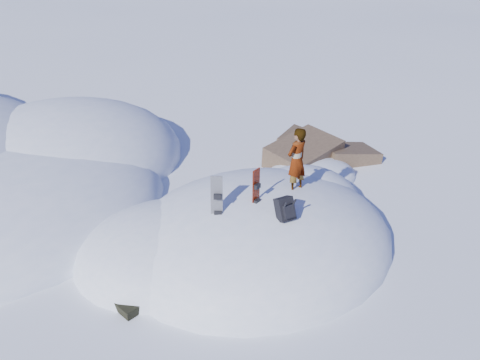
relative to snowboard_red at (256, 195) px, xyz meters
name	(u,v)px	position (x,y,z in m)	size (l,w,h in m)	color
ground	(258,244)	(0.25, 0.31, -1.64)	(120.00, 120.00, 0.00)	white
snow_mound	(248,241)	(0.08, 0.55, -1.64)	(8.00, 6.00, 3.00)	white
rock_outcrop	(312,167)	(3.97, 3.32, -1.62)	(4.68, 4.41, 1.68)	brown
snowboard_red	(256,195)	(0.00, 0.00, 0.00)	(0.24, 0.19, 1.33)	red
snowboard_dark	(217,206)	(-0.95, 0.07, -0.07)	(0.37, 0.38, 1.40)	black
backpack	(286,209)	(0.29, -0.80, -0.03)	(0.37, 0.49, 0.62)	black
gear_pile	(137,301)	(-3.07, -0.47, -1.52)	(0.95, 0.74, 0.25)	black
person	(297,160)	(1.19, 0.19, 0.54)	(0.59, 0.39, 1.63)	slate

